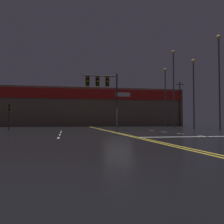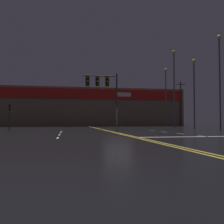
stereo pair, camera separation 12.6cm
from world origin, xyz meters
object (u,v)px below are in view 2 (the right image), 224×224
streetlight_near_right (174,80)px  streetlight_far_right (166,90)px  traffic_signal_corner_northwest (10,111)px  streetlight_median_approach (220,71)px  traffic_signal_median (102,86)px  streetlight_far_left (194,84)px

streetlight_near_right → streetlight_far_right: streetlight_near_right is taller
streetlight_far_right → traffic_signal_corner_northwest: bearing=-157.6°
traffic_signal_corner_northwest → streetlight_near_right: (23.70, 3.75, 5.18)m
traffic_signal_corner_northwest → streetlight_median_approach: bearing=-11.7°
traffic_signal_corner_northwest → traffic_signal_median: bearing=-42.9°
streetlight_median_approach → streetlight_far_right: bearing=92.1°
streetlight_near_right → streetlight_median_approach: 9.26m
traffic_signal_corner_northwest → streetlight_near_right: streetlight_near_right is taller
streetlight_median_approach → streetlight_far_right: size_ratio=1.08×
traffic_signal_median → traffic_signal_corner_northwest: 14.28m
streetlight_near_right → streetlight_median_approach: streetlight_near_right is taller
streetlight_far_left → traffic_signal_corner_northwest: bearing=179.2°
traffic_signal_median → traffic_signal_corner_northwest: traffic_signal_median is taller
streetlight_near_right → streetlight_far_right: size_ratio=1.13×
streetlight_near_right → traffic_signal_median: bearing=-134.9°
traffic_signal_corner_northwest → streetlight_far_right: (25.03, 10.31, 4.40)m
streetlight_near_right → streetlight_far_left: (1.18, -4.09, -1.28)m
traffic_signal_median → streetlight_median_approach: streetlight_median_approach is taller
traffic_signal_corner_northwest → streetlight_far_right: streetlight_far_right is taller
traffic_signal_corner_northwest → streetlight_far_right: size_ratio=0.30×
streetlight_far_right → streetlight_median_approach: bearing=-87.9°
streetlight_near_right → streetlight_median_approach: size_ratio=1.05×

